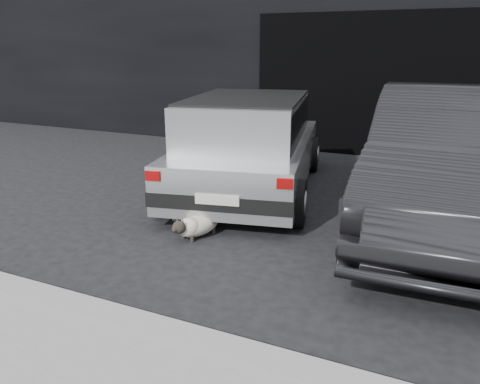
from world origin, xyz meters
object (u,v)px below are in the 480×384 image
at_px(cat_siamese, 195,226).
at_px(silver_hatchback, 249,140).
at_px(cat_white, 191,205).
at_px(second_car, 451,158).

bearing_deg(cat_siamese, silver_hatchback, -68.54).
bearing_deg(cat_white, silver_hatchback, 154.81).
bearing_deg(silver_hatchback, cat_siamese, -97.64).
bearing_deg(silver_hatchback, second_car, -16.25).
height_order(silver_hatchback, cat_white, silver_hatchback).
relative_size(second_car, cat_white, 6.28).
distance_m(silver_hatchback, cat_siamese, 1.91).
distance_m(cat_siamese, cat_white, 0.57).
xyz_separation_m(silver_hatchback, second_car, (2.60, -0.18, 0.04)).
height_order(second_car, cat_white, second_car).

